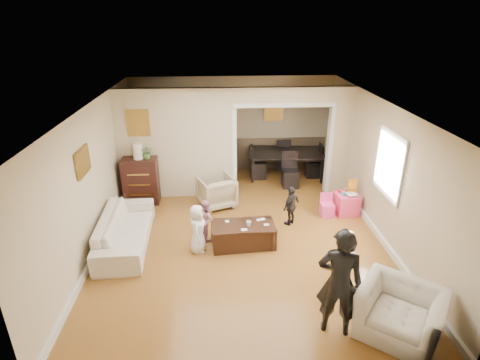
{
  "coord_description": "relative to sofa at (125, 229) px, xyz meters",
  "views": [
    {
      "loc": [
        -0.41,
        -6.84,
        4.09
      ],
      "look_at": [
        0.0,
        0.2,
        1.05
      ],
      "focal_mm": 28.85,
      "sensor_mm": 36.0,
      "label": 1
    }
  ],
  "objects": [
    {
      "name": "table_lamp",
      "position": [
        0.0,
        1.82,
        0.95
      ],
      "size": [
        0.22,
        0.22,
        0.36
      ],
      "primitive_type": "cylinder",
      "color": "beige",
      "rests_on": "dresser"
    },
    {
      "name": "child_kneel_b",
      "position": [
        1.54,
        0.13,
        0.09
      ],
      "size": [
        0.45,
        0.49,
        0.82
      ],
      "primitive_type": "imported",
      "rotation": [
        0.0,
        0.0,
        2.01
      ],
      "color": "#C87D8D",
      "rests_on": "ground"
    },
    {
      "name": "cereal_box",
      "position": [
        4.73,
        1.11,
        0.29
      ],
      "size": [
        0.21,
        0.09,
        0.3
      ],
      "primitive_type": "cube",
      "rotation": [
        0.0,
        0.0,
        0.12
      ],
      "color": "yellow",
      "rests_on": "play_table"
    },
    {
      "name": "dining_table",
      "position": [
        3.62,
        3.14,
        0.03
      ],
      "size": [
        2.09,
        1.28,
        0.7
      ],
      "primitive_type": "imported",
      "rotation": [
        0.0,
        0.0,
        -0.09
      ],
      "color": "black",
      "rests_on": "ground"
    },
    {
      "name": "armchair_back",
      "position": [
        1.74,
        1.53,
        0.03
      ],
      "size": [
        0.98,
        0.99,
        0.7
      ],
      "primitive_type": "imported",
      "rotation": [
        0.0,
        0.0,
        3.52
      ],
      "color": "tan",
      "rests_on": "ground"
    },
    {
      "name": "partition_right",
      "position": [
        4.7,
        2.16,
        0.98
      ],
      "size": [
        0.55,
        0.18,
        2.6
      ],
      "primitive_type": "cube",
      "color": "#C3B48F",
      "rests_on": "ground"
    },
    {
      "name": "craft_papers",
      "position": [
        2.41,
        -0.13,
        0.13
      ],
      "size": [
        0.83,
        0.48,
        0.0
      ],
      "color": "white",
      "rests_on": "coffee_table"
    },
    {
      "name": "toy_block",
      "position": [
        4.49,
        1.13,
        0.17
      ],
      "size": [
        0.1,
        0.09,
        0.05
      ],
      "primitive_type": "cube",
      "rotation": [
        0.0,
        0.0,
        0.47
      ],
      "color": "red",
      "rests_on": "play_table"
    },
    {
      "name": "partition_header",
      "position": [
        3.32,
        2.16,
        2.11
      ],
      "size": [
        2.22,
        0.18,
        0.35
      ],
      "primitive_type": "cube",
      "color": "#C3B48F",
      "rests_on": "partition_right"
    },
    {
      "name": "framed_art_partition",
      "position": [
        0.02,
        2.06,
        1.53
      ],
      "size": [
        0.45,
        0.03,
        0.55
      ],
      "primitive_type": "cube",
      "color": "brown",
      "rests_on": "partition_left"
    },
    {
      "name": "coffee_table",
      "position": [
        2.24,
        -0.17,
        -0.1
      ],
      "size": [
        1.23,
        0.69,
        0.44
      ],
      "primitive_type": "cube",
      "rotation": [
        0.0,
        0.0,
        0.09
      ],
      "color": "#3B2012",
      "rests_on": "ground"
    },
    {
      "name": "floor",
      "position": [
        2.22,
        0.36,
        -0.32
      ],
      "size": [
        7.0,
        7.0,
        0.0
      ],
      "primitive_type": "plane",
      "color": "#AC712C",
      "rests_on": "ground"
    },
    {
      "name": "adult_person",
      "position": [
        3.37,
        -2.41,
        0.5
      ],
      "size": [
        0.68,
        0.55,
        1.63
      ],
      "primitive_type": "imported",
      "rotation": [
        0.0,
        0.0,
        2.85
      ],
      "color": "black",
      "rests_on": "ground"
    },
    {
      "name": "child_kneel_a",
      "position": [
        1.39,
        -0.32,
        0.15
      ],
      "size": [
        0.34,
        0.48,
        0.94
      ],
      "primitive_type": "imported",
      "rotation": [
        0.0,
        0.0,
        1.48
      ],
      "color": "white",
      "rests_on": "ground"
    },
    {
      "name": "dresser",
      "position": [
        0.0,
        1.82,
        0.23
      ],
      "size": [
        0.79,
        0.45,
        1.09
      ],
      "primitive_type": "cube",
      "color": "black",
      "rests_on": "ground"
    },
    {
      "name": "play_table",
      "position": [
        4.61,
        1.01,
        -0.09
      ],
      "size": [
        0.53,
        0.53,
        0.46
      ],
      "primitive_type": "cube",
      "rotation": [
        0.0,
        0.0,
        0.12
      ],
      "color": "#E13B66",
      "rests_on": "ground"
    },
    {
      "name": "partition_left",
      "position": [
        0.85,
        2.16,
        0.98
      ],
      "size": [
        2.75,
        0.18,
        2.6
      ],
      "primitive_type": "cube",
      "color": "#C3B48F",
      "rests_on": "ground"
    },
    {
      "name": "cyan_cup",
      "position": [
        4.51,
        0.96,
        0.18
      ],
      "size": [
        0.08,
        0.08,
        0.08
      ],
      "primitive_type": "cylinder",
      "color": "#28C9C5",
      "rests_on": "play_table"
    },
    {
      "name": "window_pane",
      "position": [
        4.95,
        -0.04,
        1.23
      ],
      "size": [
        0.03,
        0.95,
        1.1
      ],
      "primitive_type": "cube",
      "color": "white",
      "rests_on": "ground"
    },
    {
      "name": "framed_art_alcove",
      "position": [
        3.32,
        3.8,
        1.38
      ],
      "size": [
        0.45,
        0.03,
        0.55
      ],
      "primitive_type": "cube",
      "color": "brown"
    },
    {
      "name": "armchair_front",
      "position": [
        4.24,
        -2.51,
        0.03
      ],
      "size": [
        1.42,
        1.4,
        0.7
      ],
      "primitive_type": "imported",
      "rotation": [
        0.0,
        0.0,
        -0.66
      ],
      "color": "beige",
      "rests_on": "ground"
    },
    {
      "name": "play_bowl",
      "position": [
        4.66,
        0.89,
        0.17
      ],
      "size": [
        0.26,
        0.26,
        0.06
      ],
      "primitive_type": "imported",
      "rotation": [
        0.0,
        0.0,
        0.12
      ],
      "color": "silver",
      "rests_on": "play_table"
    },
    {
      "name": "sofa",
      "position": [
        0.0,
        0.0,
        0.0
      ],
      "size": [
        0.94,
        2.21,
        0.64
      ],
      "primitive_type": "imported",
      "rotation": [
        0.0,
        0.0,
        1.61
      ],
      "color": "beige",
      "rests_on": "ground"
    },
    {
      "name": "coffee_cup",
      "position": [
        2.34,
        -0.22,
        0.17
      ],
      "size": [
        0.11,
        0.11,
        0.09
      ],
      "primitive_type": "imported",
      "rotation": [
        0.0,
        0.0,
        0.09
      ],
      "color": "white",
      "rests_on": "coffee_table"
    },
    {
      "name": "child_toddler",
      "position": [
        3.29,
        0.58,
        0.11
      ],
      "size": [
        0.5,
        0.5,
        0.86
      ],
      "primitive_type": "imported",
      "rotation": [
        0.0,
        0.0,
        -2.36
      ],
      "color": "black",
      "rests_on": "ground"
    },
    {
      "name": "framed_art_sofa_wall",
      "position": [
        -0.49,
        -0.24,
        1.48
      ],
      "size": [
        0.03,
        0.55,
        0.4
      ],
      "primitive_type": "cube",
      "color": "brown"
    },
    {
      "name": "potted_plant",
      "position": [
        0.2,
        1.82,
        0.93
      ],
      "size": [
        0.28,
        0.25,
        0.32
      ],
      "primitive_type": "imported",
      "color": "#497032",
      "rests_on": "dresser"
    }
  ]
}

